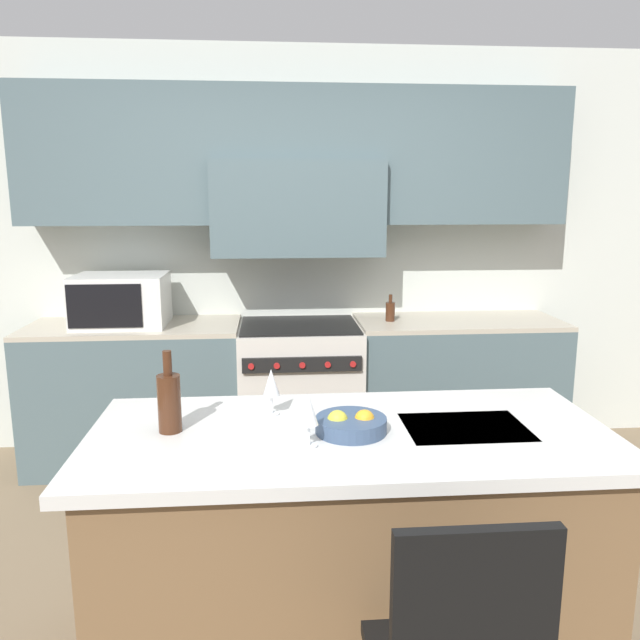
# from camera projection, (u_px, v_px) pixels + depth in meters

# --- Properties ---
(ground_plane) EXTENTS (10.00, 10.00, 0.00)m
(ground_plane) POSITION_uv_depth(u_px,v_px,m) (322.00, 637.00, 2.49)
(ground_plane) COLOR #7A664C
(back_cabinetry) EXTENTS (10.00, 0.46, 2.70)m
(back_cabinetry) POSITION_uv_depth(u_px,v_px,m) (297.00, 217.00, 4.16)
(back_cabinetry) COLOR silver
(back_cabinetry) RESTS_ON ground_plane
(back_counter) EXTENTS (3.46, 0.62, 0.92)m
(back_counter) POSITION_uv_depth(u_px,v_px,m) (300.00, 390.00, 4.14)
(back_counter) COLOR #4C6066
(back_counter) RESTS_ON ground_plane
(range_stove) EXTENTS (0.78, 0.70, 0.91)m
(range_stove) POSITION_uv_depth(u_px,v_px,m) (300.00, 392.00, 4.12)
(range_stove) COLOR beige
(range_stove) RESTS_ON ground_plane
(microwave) EXTENTS (0.56, 0.44, 0.32)m
(microwave) POSITION_uv_depth(u_px,v_px,m) (121.00, 300.00, 3.92)
(microwave) COLOR silver
(microwave) RESTS_ON back_counter
(kitchen_island) EXTENTS (1.87, 0.86, 0.91)m
(kitchen_island) POSITION_uv_depth(u_px,v_px,m) (350.00, 544.00, 2.33)
(kitchen_island) COLOR brown
(kitchen_island) RESTS_ON ground_plane
(wine_bottle) EXTENTS (0.08, 0.08, 0.30)m
(wine_bottle) POSITION_uv_depth(u_px,v_px,m) (169.00, 401.00, 2.21)
(wine_bottle) COLOR #422314
(wine_bottle) RESTS_ON kitchen_island
(wine_glass_near) EXTENTS (0.06, 0.06, 0.18)m
(wine_glass_near) POSITION_uv_depth(u_px,v_px,m) (309.00, 412.00, 2.07)
(wine_glass_near) COLOR white
(wine_glass_near) RESTS_ON kitchen_island
(wine_glass_far) EXTENTS (0.06, 0.06, 0.18)m
(wine_glass_far) POSITION_uv_depth(u_px,v_px,m) (271.00, 384.00, 2.37)
(wine_glass_far) COLOR white
(wine_glass_far) RESTS_ON kitchen_island
(fruit_bowl) EXTENTS (0.25, 0.25, 0.08)m
(fruit_bowl) POSITION_uv_depth(u_px,v_px,m) (351.00, 424.00, 2.21)
(fruit_bowl) COLOR #384C6B
(fruit_bowl) RESTS_ON kitchen_island
(oil_bottle_on_counter) EXTENTS (0.06, 0.06, 0.18)m
(oil_bottle_on_counter) POSITION_uv_depth(u_px,v_px,m) (390.00, 311.00, 4.07)
(oil_bottle_on_counter) COLOR #422314
(oil_bottle_on_counter) RESTS_ON back_counter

